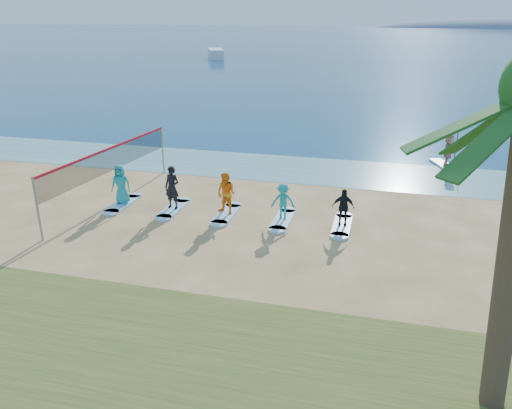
% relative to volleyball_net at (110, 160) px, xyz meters
% --- Properties ---
extents(ground, '(600.00, 600.00, 0.00)m').
position_rel_volleyball_net_xyz_m(ground, '(6.58, -3.63, -1.90)').
color(ground, tan).
rests_on(ground, ground).
extents(shallow_water, '(600.00, 600.00, 0.00)m').
position_rel_volleyball_net_xyz_m(shallow_water, '(6.58, 6.87, -1.90)').
color(shallow_water, teal).
rests_on(shallow_water, ground).
extents(ocean, '(600.00, 600.00, 0.00)m').
position_rel_volleyball_net_xyz_m(ocean, '(6.58, 156.37, -1.90)').
color(ocean, navy).
rests_on(ocean, ground).
extents(volleyball_net, '(1.01, 9.04, 2.50)m').
position_rel_volleyball_net_xyz_m(volleyball_net, '(0.00, 0.00, 0.00)').
color(volleyball_net, gray).
rests_on(volleyball_net, ground).
extents(paddleboard, '(1.68, 3.06, 0.12)m').
position_rel_volleyball_net_xyz_m(paddleboard, '(15.16, 9.20, -1.84)').
color(paddleboard, silver).
rests_on(paddleboard, ground).
extents(paddleboarder, '(0.85, 1.69, 1.75)m').
position_rel_volleyball_net_xyz_m(paddleboarder, '(15.16, 9.20, -0.91)').
color(paddleboarder, tan).
rests_on(paddleboarder, paddleboard).
extents(boat_offshore_a, '(5.20, 7.85, 1.71)m').
position_rel_volleyball_net_xyz_m(boat_offshore_a, '(-19.51, 72.00, -1.90)').
color(boat_offshore_a, silver).
rests_on(boat_offshore_a, ground).
extents(surfboard_0, '(0.70, 2.20, 0.09)m').
position_rel_volleyball_net_xyz_m(surfboard_0, '(0.66, -0.38, -1.86)').
color(surfboard_0, '#9DD4F4').
rests_on(surfboard_0, ground).
extents(student_0, '(0.91, 0.65, 1.76)m').
position_rel_volleyball_net_xyz_m(student_0, '(0.66, -0.38, -0.94)').
color(student_0, teal).
rests_on(student_0, surfboard_0).
extents(surfboard_1, '(0.70, 2.20, 0.09)m').
position_rel_volleyball_net_xyz_m(surfboard_1, '(3.08, -0.38, -1.86)').
color(surfboard_1, '#9DD4F4').
rests_on(surfboard_1, ground).
extents(student_1, '(0.75, 0.57, 1.87)m').
position_rel_volleyball_net_xyz_m(student_1, '(3.08, -0.38, -0.88)').
color(student_1, black).
rests_on(student_1, surfboard_1).
extents(surfboard_2, '(0.70, 2.20, 0.09)m').
position_rel_volleyball_net_xyz_m(surfboard_2, '(5.50, -0.38, -1.86)').
color(surfboard_2, '#9DD4F4').
rests_on(surfboard_2, ground).
extents(student_2, '(1.03, 0.91, 1.77)m').
position_rel_volleyball_net_xyz_m(student_2, '(5.50, -0.38, -0.93)').
color(student_2, orange).
rests_on(student_2, surfboard_2).
extents(surfboard_3, '(0.70, 2.20, 0.09)m').
position_rel_volleyball_net_xyz_m(surfboard_3, '(7.92, -0.38, -1.86)').
color(surfboard_3, '#9DD4F4').
rests_on(surfboard_3, ground).
extents(student_3, '(1.02, 0.64, 1.51)m').
position_rel_volleyball_net_xyz_m(student_3, '(7.92, -0.38, -1.06)').
color(student_3, teal).
rests_on(student_3, surfboard_3).
extents(surfboard_4, '(0.70, 2.20, 0.09)m').
position_rel_volleyball_net_xyz_m(surfboard_4, '(10.33, -0.38, -1.86)').
color(surfboard_4, '#9DD4F4').
rests_on(surfboard_4, ground).
extents(student_4, '(0.89, 0.41, 1.49)m').
position_rel_volleyball_net_xyz_m(student_4, '(10.33, -0.38, -1.07)').
color(student_4, black).
rests_on(student_4, surfboard_4).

